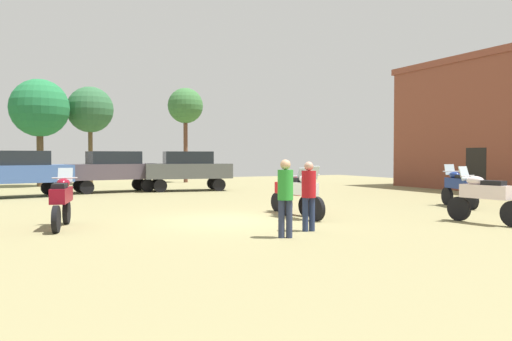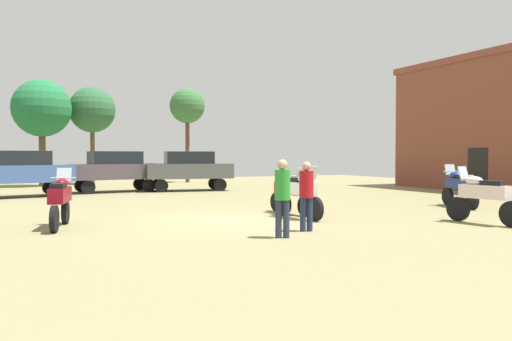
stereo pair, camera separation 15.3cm
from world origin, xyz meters
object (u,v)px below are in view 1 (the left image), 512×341
at_px(motorcycle_3, 300,192).
at_px(tree_5, 40,109).
at_px(tree_3, 185,107).
at_px(motorcycle_10, 292,191).
at_px(person_1, 309,191).
at_px(car_5, 188,168).
at_px(motorcycle_6, 62,199).
at_px(motorcycle_8, 459,186).
at_px(car_1, 17,170).
at_px(motorcycle_1, 484,196).
at_px(person_2, 285,192).
at_px(tree_1, 90,110).
at_px(car_2, 114,168).

xyz_separation_m(motorcycle_3, tree_5, (-5.94, 19.23, 3.76)).
bearing_deg(tree_3, motorcycle_10, -98.21).
bearing_deg(person_1, car_5, 92.29).
relative_size(motorcycle_6, person_1, 1.30).
height_order(motorcycle_3, car_5, car_5).
bearing_deg(tree_5, motorcycle_8, -56.56).
bearing_deg(car_5, car_1, 104.62).
height_order(motorcycle_1, car_1, car_1).
bearing_deg(tree_5, person_1, -77.30).
distance_m(motorcycle_6, person_2, 5.64).
bearing_deg(person_2, car_1, -46.06).
bearing_deg(tree_3, motorcycle_6, -116.17).
bearing_deg(car_5, tree_1, 33.27).
relative_size(car_1, person_2, 2.67).
bearing_deg(person_1, motorcycle_10, 75.77).
height_order(person_2, tree_5, tree_5).
bearing_deg(car_5, motorcycle_3, -173.84).
height_order(car_2, car_5, same).
relative_size(motorcycle_1, car_5, 0.48).
xyz_separation_m(motorcycle_1, car_2, (-6.67, 16.00, 0.43)).
relative_size(car_1, car_2, 1.03).
bearing_deg(tree_5, motorcycle_6, -91.21).
xyz_separation_m(car_2, tree_3, (5.96, 7.05, 3.88)).
bearing_deg(motorcycle_8, motorcycle_1, -111.92).
bearing_deg(car_5, tree_5, 52.28).
xyz_separation_m(motorcycle_1, person_1, (-4.86, 0.89, 0.22)).
height_order(motorcycle_8, car_1, car_1).
relative_size(motorcycle_10, tree_3, 0.34).
height_order(person_2, tree_1, tree_1).
xyz_separation_m(motorcycle_1, motorcycle_8, (2.82, 3.40, -0.01)).
xyz_separation_m(tree_3, tree_5, (-8.98, -0.71, -0.54)).
relative_size(motorcycle_3, person_1, 1.35).
bearing_deg(motorcycle_1, car_2, 103.64).
bearing_deg(person_2, tree_5, -55.92).
bearing_deg(motorcycle_1, person_1, 160.57).
xyz_separation_m(motorcycle_6, car_5, (6.97, 11.31, 0.44)).
bearing_deg(motorcycle_3, person_2, 49.18).
bearing_deg(car_1, car_5, -96.38).
relative_size(car_2, tree_1, 0.73).
bearing_deg(motorcycle_8, tree_1, 133.33).
relative_size(motorcycle_1, tree_1, 0.36).
xyz_separation_m(motorcycle_3, car_1, (-7.20, 11.44, 0.43)).
bearing_deg(motorcycle_10, car_2, -79.14).
height_order(person_1, person_2, person_2).
bearing_deg(car_1, tree_1, -37.10).
distance_m(motorcycle_10, tree_5, 19.59).
xyz_separation_m(car_5, tree_5, (-6.59, 7.05, 3.33)).
distance_m(car_2, tree_5, 7.78).
relative_size(motorcycle_8, person_2, 1.27).
bearing_deg(car_2, car_1, 103.14).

